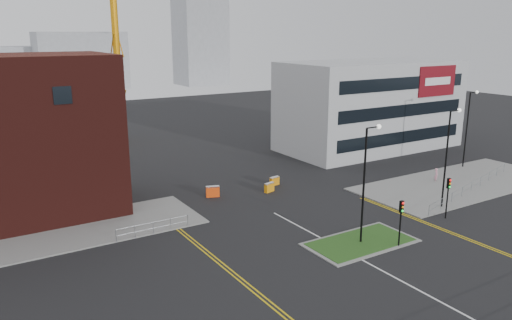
# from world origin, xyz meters

# --- Properties ---
(ground) EXTENTS (200.00, 200.00, 0.00)m
(ground) POSITION_xyz_m (0.00, 0.00, 0.00)
(ground) COLOR black
(ground) RESTS_ON ground
(pavement_left) EXTENTS (28.00, 8.00, 0.12)m
(pavement_left) POSITION_xyz_m (-20.00, 22.00, 0.06)
(pavement_left) COLOR slate
(pavement_left) RESTS_ON ground
(pavement_right) EXTENTS (24.00, 10.00, 0.12)m
(pavement_right) POSITION_xyz_m (22.00, 14.00, 0.06)
(pavement_right) COLOR slate
(pavement_right) RESTS_ON ground
(island_kerb) EXTENTS (8.60, 4.60, 0.08)m
(island_kerb) POSITION_xyz_m (2.00, 8.00, 0.04)
(island_kerb) COLOR slate
(island_kerb) RESTS_ON ground
(grass_island) EXTENTS (8.00, 4.00, 0.12)m
(grass_island) POSITION_xyz_m (2.00, 8.00, 0.06)
(grass_island) COLOR #1B4517
(grass_island) RESTS_ON ground
(office_block) EXTENTS (25.00, 12.20, 12.00)m
(office_block) POSITION_xyz_m (26.01, 31.97, 6.00)
(office_block) COLOR #B1B3B6
(office_block) RESTS_ON ground
(streetlamp_island) EXTENTS (1.46, 0.36, 9.18)m
(streetlamp_island) POSITION_xyz_m (2.22, 8.00, 5.41)
(streetlamp_island) COLOR black
(streetlamp_island) RESTS_ON ground
(streetlamp_right_near) EXTENTS (1.46, 0.36, 9.18)m
(streetlamp_right_near) POSITION_xyz_m (14.22, 10.00, 5.41)
(streetlamp_right_near) COLOR black
(streetlamp_right_near) RESTS_ON ground
(streetlamp_right_far) EXTENTS (1.46, 0.36, 9.18)m
(streetlamp_right_far) POSITION_xyz_m (28.22, 18.00, 5.41)
(streetlamp_right_far) COLOR black
(streetlamp_right_far) RESTS_ON ground
(traffic_light_island) EXTENTS (0.28, 0.33, 3.65)m
(traffic_light_island) POSITION_xyz_m (4.00, 5.98, 2.57)
(traffic_light_island) COLOR black
(traffic_light_island) RESTS_ON ground
(traffic_light_right) EXTENTS (0.28, 0.33, 3.65)m
(traffic_light_right) POSITION_xyz_m (12.00, 7.98, 2.57)
(traffic_light_right) COLOR black
(traffic_light_right) RESTS_ON ground
(railing_left) EXTENTS (6.05, 0.05, 1.10)m
(railing_left) POSITION_xyz_m (-11.00, 18.00, 0.74)
(railing_left) COLOR gray
(railing_left) RESTS_ON ground
(railing_right) EXTENTS (19.05, 5.05, 1.10)m
(railing_right) POSITION_xyz_m (20.50, 11.50, 0.78)
(railing_right) COLOR gray
(railing_right) RESTS_ON ground
(centre_line) EXTENTS (0.15, 30.00, 0.01)m
(centre_line) POSITION_xyz_m (0.00, 2.00, 0.01)
(centre_line) COLOR silver
(centre_line) RESTS_ON ground
(yellow_left_a) EXTENTS (0.12, 24.00, 0.01)m
(yellow_left_a) POSITION_xyz_m (-9.00, 10.00, 0.01)
(yellow_left_a) COLOR gold
(yellow_left_a) RESTS_ON ground
(yellow_left_b) EXTENTS (0.12, 24.00, 0.01)m
(yellow_left_b) POSITION_xyz_m (-8.70, 10.00, 0.01)
(yellow_left_b) COLOR gold
(yellow_left_b) RESTS_ON ground
(yellow_right_a) EXTENTS (0.12, 20.00, 0.01)m
(yellow_right_a) POSITION_xyz_m (9.50, 6.00, 0.01)
(yellow_right_a) COLOR gold
(yellow_right_a) RESTS_ON ground
(yellow_right_b) EXTENTS (0.12, 20.00, 0.01)m
(yellow_right_b) POSITION_xyz_m (9.80, 6.00, 0.01)
(yellow_right_b) COLOR gold
(yellow_right_b) RESTS_ON ground
(skyline_b) EXTENTS (24.00, 12.00, 16.00)m
(skyline_b) POSITION_xyz_m (10.00, 130.00, 8.00)
(skyline_b) COLOR gray
(skyline_b) RESTS_ON ground
(skyline_c) EXTENTS (14.00, 12.00, 28.00)m
(skyline_c) POSITION_xyz_m (45.00, 125.00, 14.00)
(skyline_c) COLOR gray
(skyline_c) RESTS_ON ground
(skyline_d) EXTENTS (30.00, 12.00, 12.00)m
(skyline_d) POSITION_xyz_m (-8.00, 140.00, 6.00)
(skyline_d) COLOR gray
(skyline_d) RESTS_ON ground
(pedestrian) EXTENTS (0.66, 0.66, 1.55)m
(pedestrian) POSITION_xyz_m (20.27, 15.70, 0.78)
(pedestrian) COLOR pink
(pedestrian) RESTS_ON ground
(barrier_left) EXTENTS (1.38, 0.83, 1.10)m
(barrier_left) POSITION_xyz_m (-2.61, 24.00, 0.60)
(barrier_left) COLOR #FF490E
(barrier_left) RESTS_ON ground
(barrier_mid) EXTENTS (1.20, 0.67, 0.96)m
(barrier_mid) POSITION_xyz_m (3.00, 22.36, 0.52)
(barrier_mid) COLOR #FF9A0E
(barrier_mid) RESTS_ON ground
(barrier_right) EXTENTS (1.15, 0.53, 0.93)m
(barrier_right) POSITION_xyz_m (4.75, 24.00, 0.50)
(barrier_right) COLOR orange
(barrier_right) RESTS_ON ground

